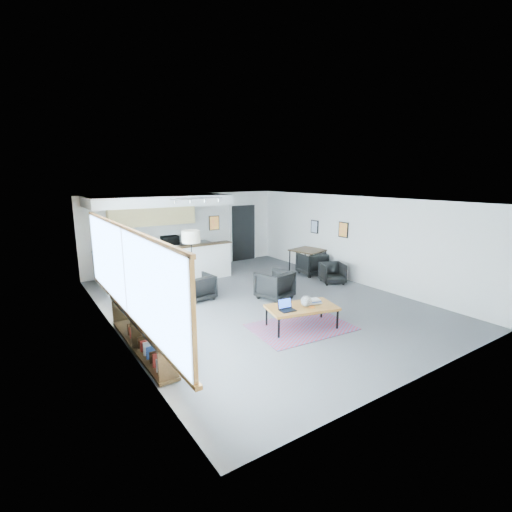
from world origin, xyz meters
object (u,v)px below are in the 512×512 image
laptop (286,307)px  dining_chair_far (312,264)px  floor_lamp (191,239)px  coffee_table (302,308)px  armchair_right (274,284)px  dining_table (308,252)px  dining_chair_near (332,274)px  book_stack (314,301)px  microwave (170,239)px  ceramic_pot (306,301)px  armchair_left (199,286)px

laptop → dining_chair_far: (3.55, 3.14, -0.20)m
floor_lamp → coffee_table: bearing=-75.4°
armchair_right → dining_table: bearing=-162.6°
dining_chair_near → dining_table: bearing=107.3°
dining_chair_near → coffee_table: bearing=-121.2°
laptop → book_stack: 0.76m
dining_chair_far → microwave: bearing=-28.9°
dining_chair_far → coffee_table: bearing=54.1°
laptop → ceramic_pot: bearing=-2.8°
floor_lamp → dining_chair_far: bearing=-5.2°
dining_table → book_stack: bearing=-129.8°
book_stack → armchair_right: size_ratio=0.42×
armchair_left → microwave: 3.24m
coffee_table → dining_chair_far: bearing=59.2°
armchair_right → dining_chair_far: (2.48, 1.30, -0.07)m
microwave → coffee_table: bearing=-81.7°
floor_lamp → dining_table: 4.14m
armchair_right → dining_chair_far: 2.81m
microwave → laptop: bearing=-85.5°
armchair_left → armchair_right: bearing=141.9°
laptop → microwave: 6.05m
dining_table → dining_chair_near: 1.38m
laptop → armchair_left: armchair_left is taller
ceramic_pot → book_stack: size_ratio=0.68×
laptop → microwave: microwave is taller
coffee_table → dining_chair_far: size_ratio=2.33×
armchair_right → dining_chair_near: size_ratio=1.41×
coffee_table → dining_table: bearing=61.0°
coffee_table → dining_table: size_ratio=1.41×
book_stack → dining_table: 4.36m
book_stack → coffee_table: bearing=-176.5°
armchair_right → floor_lamp: floor_lamp is taller
dining_table → microwave: microwave is taller
ceramic_pot → armchair_left: bearing=110.1°
laptop → armchair_right: (1.07, 1.84, -0.13)m
dining_table → coffee_table: bearing=-133.0°
book_stack → armchair_right: 1.87m
microwave → ceramic_pot: bearing=-81.1°
ceramic_pot → floor_lamp: floor_lamp is taller
laptop → ceramic_pot: ceramic_pot is taller
book_stack → dining_chair_far: 4.20m
dining_table → dining_chair_near: bearing=-96.8°
laptop → armchair_right: armchair_right is taller
dining_chair_near → armchair_right: bearing=-150.9°
armchair_left → armchair_right: 1.99m
floor_lamp → dining_chair_far: 4.24m
laptop → microwave: size_ratio=0.63×
armchair_left → dining_table: dining_table is taller
dining_chair_far → armchair_left: bearing=12.2°
microwave → floor_lamp: bearing=-94.8°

